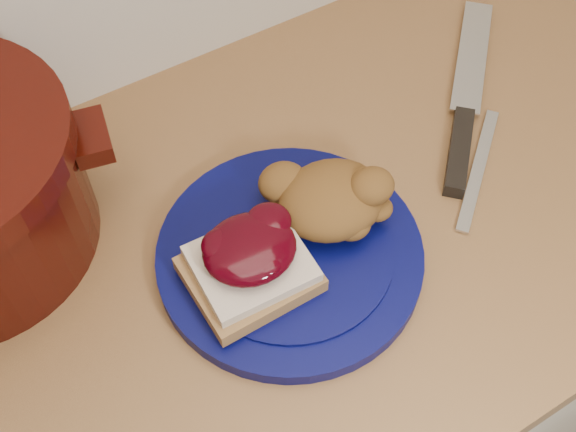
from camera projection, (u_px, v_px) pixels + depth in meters
base_cabinet at (296, 387)px, 1.18m from camera, size 4.00×0.60×0.86m
plate at (290, 255)px, 0.76m from camera, size 0.31×0.31×0.02m
sandwich at (250, 262)px, 0.71m from camera, size 0.12×0.11×0.06m
stuffing_mound at (332, 200)px, 0.75m from camera, size 0.12×0.11×0.06m
chef_knife at (463, 123)px, 0.87m from camera, size 0.26×0.26×0.02m
butter_knife at (478, 168)px, 0.84m from camera, size 0.16×0.13×0.00m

